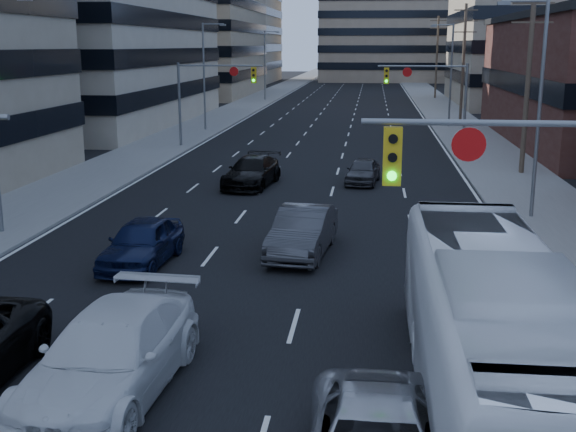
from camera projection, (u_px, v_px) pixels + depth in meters
The scene contains 23 objects.
road_surface at pixel (353, 85), 133.21m from camera, with size 18.00×300.00×0.02m, color black.
sidewalk_left at pixel (291, 84), 134.49m from camera, with size 5.00×300.00×0.15m, color slate.
sidewalk_right at pixel (416, 85), 131.90m from camera, with size 5.00×300.00×0.15m, color slate.
office_left_far at pixel (183, 39), 105.07m from camera, with size 20.00×30.00×16.00m, color gray.
office_right_far at pixel (549, 47), 88.19m from camera, with size 22.00×28.00×14.00m, color gray.
bg_block_left at pixel (215, 31), 143.71m from camera, with size 24.00×24.00×20.00m, color #ADA089.
bg_block_right at pixel (534, 52), 128.23m from camera, with size 22.00×22.00×12.00m, color gray.
signal_near_right at pixel (572, 203), 13.47m from camera, with size 6.59×0.33×6.00m.
signal_far_left at pixel (211, 87), 50.93m from camera, with size 6.09×0.33×6.00m.
signal_far_right at pixel (432, 89), 49.20m from camera, with size 6.09×0.33×6.00m.
utility_pole_block at pixel (529, 72), 39.66m from camera, with size 2.20×0.28×11.00m.
utility_pole_midblock at pixel (463, 60), 68.65m from camera, with size 2.20×0.28×11.00m.
utility_pole_distant at pixel (437, 56), 97.65m from camera, with size 2.20×0.28×11.00m.
streetlight_left_mid at pixel (206, 71), 60.72m from camera, with size 2.03×0.22×9.00m.
streetlight_left_far at pixel (266, 62), 94.55m from camera, with size 2.03×0.22×9.00m.
streetlight_right_near at pixel (536, 99), 29.41m from camera, with size 2.03×0.22×9.00m.
streetlight_right_far at pixel (449, 70), 63.23m from camera, with size 2.03×0.22×9.00m.
white_van at pixel (111, 355), 15.08m from camera, with size 2.49×6.13×1.78m, color silver.
transit_bus at pixel (495, 337), 13.99m from camera, with size 2.82×12.03×3.35m, color white.
sedan_blue at pixel (142, 243), 24.04m from camera, with size 1.86×4.61×1.57m, color #0D1434.
sedan_grey_center at pixel (303, 232), 25.29m from camera, with size 1.75×5.01×1.65m, color #39393C.
sedan_black_far at pixel (252, 172), 37.56m from camera, with size 2.16×5.30×1.54m, color black.
sedan_grey_right at pixel (363, 171), 38.38m from camera, with size 1.58×3.94×1.34m, color #38383A.
Camera 1 is at (3.70, -5.69, 7.20)m, focal length 45.00 mm.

